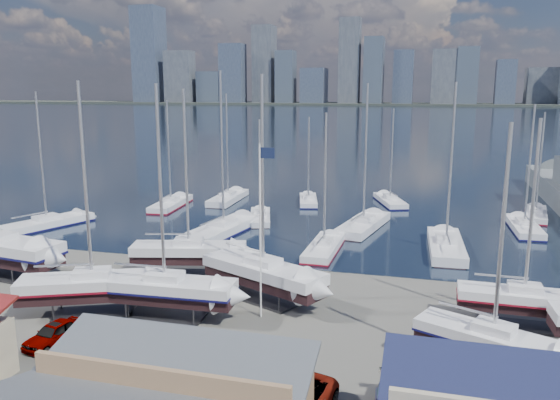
# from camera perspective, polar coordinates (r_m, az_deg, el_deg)

# --- Properties ---
(ground) EXTENTS (1400.00, 1400.00, 0.00)m
(ground) POSITION_cam_1_polar(r_m,az_deg,el_deg) (39.71, -1.63, -11.64)
(ground) COLOR #605E59
(ground) RESTS_ON ground
(water) EXTENTS (1400.00, 600.00, 0.40)m
(water) POSITION_cam_1_polar(r_m,az_deg,el_deg) (345.53, 13.30, 8.48)
(water) COLOR #1B2A3F
(water) RESTS_ON ground
(far_shore) EXTENTS (1400.00, 80.00, 2.20)m
(far_shore) POSITION_cam_1_polar(r_m,az_deg,el_deg) (605.28, 14.11, 9.68)
(far_shore) COLOR #2D332D
(far_shore) RESTS_ON ground
(skyline) EXTENTS (639.14, 43.80, 107.69)m
(skyline) POSITION_cam_1_polar(r_m,az_deg,el_deg) (599.52, 13.51, 13.33)
(skyline) COLOR #475166
(skyline) RESTS_ON far_shore
(sailboat_cradle_1) EXTENTS (10.30, 6.56, 16.18)m
(sailboat_cradle_1) POSITION_cam_1_polar(r_m,az_deg,el_deg) (40.84, -19.00, -8.48)
(sailboat_cradle_1) COLOR #2D2D33
(sailboat_cradle_1) RESTS_ON ground
(sailboat_cradle_2) EXTENTS (9.94, 4.94, 15.67)m
(sailboat_cradle_2) POSITION_cam_1_polar(r_m,az_deg,el_deg) (47.17, -9.50, -5.36)
(sailboat_cradle_2) COLOR #2D2D33
(sailboat_cradle_2) RESTS_ON ground
(sailboat_cradle_3) EXTENTS (10.01, 3.27, 15.97)m
(sailboat_cradle_3) POSITION_cam_1_polar(r_m,az_deg,el_deg) (38.93, -11.93, -9.09)
(sailboat_cradle_3) COLOR #2D2D33
(sailboat_cradle_3) RESTS_ON ground
(sailboat_cradle_4) EXTENTS (10.47, 6.98, 16.65)m
(sailboat_cradle_4) POSITION_cam_1_polar(r_m,az_deg,el_deg) (41.16, -1.78, -7.64)
(sailboat_cradle_4) COLOR #2D2D33
(sailboat_cradle_4) RESTS_ON ground
(sailboat_cradle_5) EXTENTS (8.75, 5.70, 13.95)m
(sailboat_cradle_5) POSITION_cam_1_polar(r_m,az_deg,el_deg) (33.11, 21.38, -13.62)
(sailboat_cradle_5) COLOR #2D2D33
(sailboat_cradle_5) RESTS_ON ground
(sailboat_cradle_6) EXTENTS (8.50, 2.53, 13.85)m
(sailboat_cradle_6) POSITION_cam_1_polar(r_m,az_deg,el_deg) (40.01, 24.13, -9.47)
(sailboat_cradle_6) COLOR #2D2D33
(sailboat_cradle_6) RESTS_ON ground
(sailboat_moored_0) EXTENTS (6.77, 11.16, 16.15)m
(sailboat_moored_0) POSITION_cam_1_polar(r_m,az_deg,el_deg) (68.29, -23.16, -2.43)
(sailboat_moored_0) COLOR black
(sailboat_moored_0) RESTS_ON water
(sailboat_moored_1) EXTENTS (3.61, 10.20, 14.96)m
(sailboat_moored_1) POSITION_cam_1_polar(r_m,az_deg,el_deg) (75.08, -11.32, -0.54)
(sailboat_moored_1) COLOR black
(sailboat_moored_1) RESTS_ON water
(sailboat_moored_2) EXTENTS (3.15, 10.53, 15.81)m
(sailboat_moored_2) POSITION_cam_1_polar(r_m,az_deg,el_deg) (77.86, -5.44, 0.07)
(sailboat_moored_2) COLOR black
(sailboat_moored_2) RESTS_ON water
(sailboat_moored_3) EXTENTS (5.52, 12.71, 18.39)m
(sailboat_moored_3) POSITION_cam_1_polar(r_m,az_deg,el_deg) (60.46, -5.90, -3.25)
(sailboat_moored_3) COLOR black
(sailboat_moored_3) RESTS_ON water
(sailboat_moored_4) EXTENTS (4.63, 8.78, 12.77)m
(sailboat_moored_4) POSITION_cam_1_polar(r_m,az_deg,el_deg) (66.21, -2.09, -1.90)
(sailboat_moored_4) COLOR black
(sailboat_moored_4) RESTS_ON water
(sailboat_moored_5) EXTENTS (4.21, 8.72, 12.56)m
(sailboat_moored_5) POSITION_cam_1_polar(r_m,az_deg,el_deg) (76.35, 2.97, -0.13)
(sailboat_moored_5) COLOR black
(sailboat_moored_5) RESTS_ON water
(sailboat_moored_6) EXTENTS (2.82, 9.50, 14.13)m
(sailboat_moored_6) POSITION_cam_1_polar(r_m,az_deg,el_deg) (53.63, 4.62, -5.14)
(sailboat_moored_6) COLOR black
(sailboat_moored_6) RESTS_ON water
(sailboat_moored_7) EXTENTS (5.35, 11.70, 17.06)m
(sailboat_moored_7) POSITION_cam_1_polar(r_m,az_deg,el_deg) (62.76, 8.71, -2.77)
(sailboat_moored_7) COLOR black
(sailboat_moored_7) RESTS_ON water
(sailboat_moored_8) EXTENTS (5.45, 9.54, 13.76)m
(sailboat_moored_8) POSITION_cam_1_polar(r_m,az_deg,el_deg) (77.37, 11.42, -0.19)
(sailboat_moored_8) COLOR black
(sailboat_moored_8) RESTS_ON water
(sailboat_moored_9) EXTENTS (3.56, 11.40, 17.06)m
(sailboat_moored_9) POSITION_cam_1_polar(r_m,az_deg,el_deg) (56.12, 16.94, -4.84)
(sailboat_moored_9) COLOR black
(sailboat_moored_9) RESTS_ON water
(sailboat_moored_10) EXTENTS (3.06, 9.95, 14.75)m
(sailboat_moored_10) POSITION_cam_1_polar(r_m,az_deg,el_deg) (67.19, 24.13, -2.72)
(sailboat_moored_10) COLOR black
(sailboat_moored_10) RESTS_ON water
(sailboat_moored_11) EXTENTS (3.99, 9.38, 13.59)m
(sailboat_moored_11) POSITION_cam_1_polar(r_m,az_deg,el_deg) (74.69, 25.12, -1.47)
(sailboat_moored_11) COLOR black
(sailboat_moored_11) RESTS_ON water
(car_a) EXTENTS (2.34, 4.33, 1.40)m
(car_a) POSITION_cam_1_polar(r_m,az_deg,el_deg) (37.61, -22.55, -12.75)
(car_a) COLOR gray
(car_a) RESTS_ON ground
(car_b) EXTENTS (4.18, 1.97, 1.32)m
(car_b) POSITION_cam_1_polar(r_m,az_deg,el_deg) (35.13, -15.77, -14.10)
(car_b) COLOR gray
(car_b) RESTS_ON ground
(flagpole) EXTENTS (1.07, 0.12, 12.11)m
(flagpole) POSITION_cam_1_polar(r_m,az_deg,el_deg) (36.73, -1.95, -2.08)
(flagpole) COLOR white
(flagpole) RESTS_ON ground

